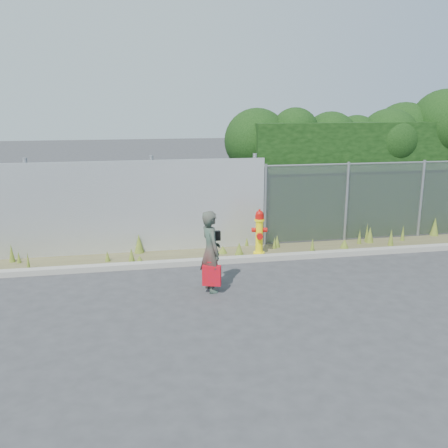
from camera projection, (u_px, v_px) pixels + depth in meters
The scene contains 10 objects.
ground at pixel (253, 291), 9.52m from camera, with size 80.00×80.00×0.00m, color #333335.
curb at pixel (234, 260), 11.22m from camera, with size 16.00×0.22×0.12m, color gray.
weed_strip at pixel (214, 250), 11.78m from camera, with size 16.00×1.32×0.51m.
corrugated_fence at pixel (86, 209), 11.52m from camera, with size 8.50×0.21×2.30m.
chainlink_fence at pixel (384, 200), 12.92m from camera, with size 6.50×0.07×2.05m.
hedge at pixel (379, 156), 13.72m from camera, with size 7.93×2.24×3.86m.
fire_hydrant at pixel (259, 233), 11.68m from camera, with size 0.37×0.33×1.09m.
woman at pixel (211, 251), 9.39m from camera, with size 0.57×0.37×1.56m, color #106751.
red_tote_bag at pixel (212, 275), 9.31m from camera, with size 0.35×0.13×0.45m.
black_shoulder_bag at pixel (214, 236), 9.48m from camera, with size 0.24×0.10×0.18m.
Camera 1 is at (-2.26, -8.66, 3.53)m, focal length 40.00 mm.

